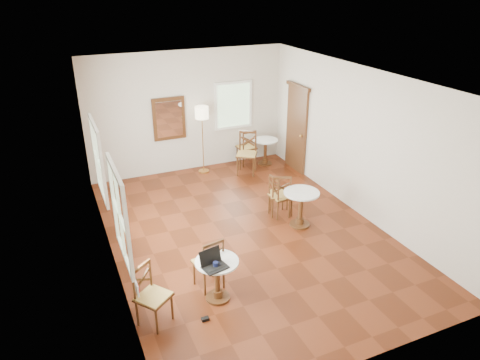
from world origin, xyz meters
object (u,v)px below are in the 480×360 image
Objects in this scene: laptop at (213,263)px; power_adapter at (205,319)px; chair_back_b at (247,153)px; mouse at (215,257)px; chair_near_b at (152,296)px; chair_mid_a at (280,195)px; cafe_table_back at (265,149)px; chair_near_a at (209,263)px; water_glass at (209,256)px; cafe_table_near at (217,275)px; cafe_table_mid at (301,205)px; floor_lamp at (202,117)px; navy_mug at (216,265)px; chair_mid_b at (280,196)px; chair_back_a at (247,147)px.

laptop is 0.82m from power_adapter.
mouse is at bearing -87.85° from chair_back_b.
chair_near_b is 3.79m from chair_mid_a.
laptop is at bearing -87.76° from chair_back_b.
chair_near_a is at bearing -126.18° from cafe_table_back.
chair_near_a is at bearing 72.00° from water_glass.
cafe_table_near is at bearing 81.91° from chair_near_a.
cafe_table_mid reaches higher than mouse.
floor_lamp is (-1.66, 0.17, 1.02)m from cafe_table_back.
cafe_table_back is 5.51m from water_glass.
mouse is (0.10, 0.19, -0.04)m from laptop.
chair_near_a is 0.99× the size of chair_near_b.
mouse is 0.24m from navy_mug.
chair_near_a is 4.77m from floor_lamp.
chair_mid_a is 8.38× the size of power_adapter.
chair_mid_a reaches higher than mouse.
laptop is 0.05m from navy_mug.
chair_back_b is 2.61× the size of laptop.
cafe_table_mid is 2.86m from laptop.
chair_mid_b is at bearing 58.56° from mouse.
mouse is at bearing 62.96° from chair_mid_a.
chair_near_b is 8.32× the size of navy_mug.
chair_mid_a reaches higher than power_adapter.
mouse is (-3.10, -4.49, 0.29)m from cafe_table_back.
cafe_table_near is at bearing 64.20° from chair_mid_a.
chair_mid_b reaches higher than power_adapter.
chair_mid_a reaches higher than chair_mid_b.
cafe_table_near is 4.88m from chair_back_b.
floor_lamp is at bearing 72.83° from navy_mug.
cafe_table_near reaches higher than power_adapter.
navy_mug is 0.80m from power_adapter.
cafe_table_near is 5.46m from chair_back_a.
cafe_table_mid is 2.57m from chair_near_a.
water_glass reaches higher than cafe_table_back.
chair_near_a is at bearing 64.89° from power_adapter.
navy_mug is at bearing 129.73° from chair_mid_b.
chair_back_b is at bearing 58.91° from water_glass.
chair_mid_a is 3.02m from floor_lamp.
chair_mid_a is at bearing -64.42° from chair_back_b.
cafe_table_near is at bearing -148.26° from cafe_table_mid.
cafe_table_near is at bearing -45.21° from water_glass.
chair_back_a is at bearing 60.99° from navy_mug.
laptop is (-2.22, -2.06, 0.31)m from chair_mid_b.
cafe_table_near is at bearing -87.37° from chair_back_b.
chair_near_a reaches higher than chair_mid_b.
floor_lamp is at bearing 73.12° from cafe_table_near.
floor_lamp reaches higher than chair_near_a.
chair_near_a is (-0.01, 0.32, 0.02)m from cafe_table_near.
chair_mid_b is at bearing -76.30° from floor_lamp.
power_adapter is at bearing -88.52° from chair_back_b.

